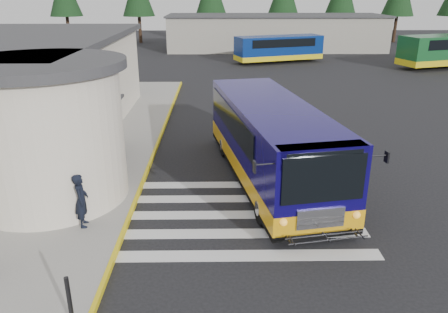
{
  "coord_description": "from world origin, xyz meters",
  "views": [
    {
      "loc": [
        -1.13,
        -13.71,
        7.04
      ],
      "look_at": [
        -0.94,
        -0.5,
        1.98
      ],
      "focal_mm": 35.0,
      "sensor_mm": 36.0,
      "label": 1
    }
  ],
  "objects_px": {
    "bollard": "(70,301)",
    "far_bus_a": "(279,48)",
    "transit_bus": "(271,144)",
    "pedestrian_a": "(81,200)"
  },
  "relations": [
    {
      "from": "transit_bus",
      "to": "pedestrian_a",
      "type": "bearing_deg",
      "value": -158.87
    },
    {
      "from": "transit_bus",
      "to": "far_bus_a",
      "type": "height_order",
      "value": "transit_bus"
    },
    {
      "from": "pedestrian_a",
      "to": "bollard",
      "type": "relative_size",
      "value": 1.4
    },
    {
      "from": "bollard",
      "to": "far_bus_a",
      "type": "distance_m",
      "value": 38.85
    },
    {
      "from": "pedestrian_a",
      "to": "far_bus_a",
      "type": "distance_m",
      "value": 34.93
    },
    {
      "from": "bollard",
      "to": "far_bus_a",
      "type": "bearing_deg",
      "value": 75.9
    },
    {
      "from": "transit_bus",
      "to": "far_bus_a",
      "type": "relative_size",
      "value": 1.2
    },
    {
      "from": "pedestrian_a",
      "to": "far_bus_a",
      "type": "relative_size",
      "value": 0.19
    },
    {
      "from": "transit_bus",
      "to": "bollard",
      "type": "xyz_separation_m",
      "value": [
        -5.25,
        -8.14,
        -0.69
      ]
    },
    {
      "from": "transit_bus",
      "to": "far_bus_a",
      "type": "xyz_separation_m",
      "value": [
        4.21,
        29.53,
        0.04
      ]
    }
  ]
}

